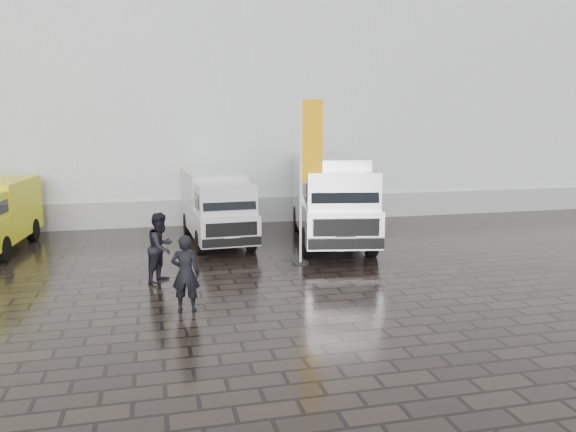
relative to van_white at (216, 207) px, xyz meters
name	(u,v)px	position (x,y,z in m)	size (l,w,h in m)	color
ground	(303,274)	(1.78, -4.70, -1.17)	(120.00, 120.00, 0.00)	black
exhibition_hall	(262,83)	(3.78, 11.30, 4.83)	(44.00, 16.00, 12.00)	silver
hall_plinth	(300,208)	(3.78, 3.25, -0.67)	(44.00, 0.15, 1.00)	gray
van_white	(216,207)	(0.00, 0.00, 0.00)	(1.79, 5.38, 2.33)	silver
van_silver	(331,200)	(3.74, -0.95, 0.25)	(2.18, 6.54, 2.84)	silver
flagpole	(307,170)	(2.19, -3.55, 1.52)	(0.88, 0.50, 4.83)	black
wheelie_bin	(373,207)	(6.81, 2.89, -0.68)	(0.59, 0.59, 0.97)	black
person_front	(185,273)	(-1.43, -6.92, -0.33)	(0.61, 0.40, 1.66)	black
person_tent	(161,247)	(-1.90, -4.51, -0.28)	(0.86, 0.67, 1.78)	black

